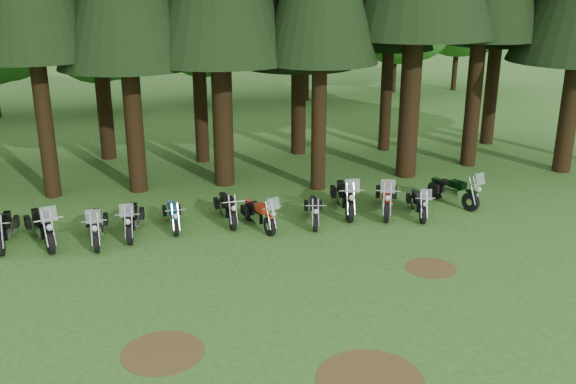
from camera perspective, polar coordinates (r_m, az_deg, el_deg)
The scene contains 20 objects.
ground at distance 16.56m, azimuth -0.95°, elevation -9.10°, with size 120.00×120.00×0.00m, color #2A601C.
decid_3 at distance 39.57m, azimuth -16.41°, elevation 13.31°, with size 6.12×5.95×7.65m.
decid_4 at distance 41.03m, azimuth -7.29°, elevation 13.86°, with size 5.93×5.76×7.41m.
decid_5 at distance 41.66m, azimuth 2.31°, elevation 16.63°, with size 8.45×8.21×10.56m.
decid_6 at distance 45.16m, azimuth 10.13°, elevation 15.21°, with size 7.06×6.86×8.82m.
dirt_patch_0 at distance 14.51m, azimuth -11.06°, elevation -13.82°, with size 1.80×1.80×0.01m, color #4C3D1E.
dirt_patch_1 at distance 18.39m, azimuth 12.58°, elevation -6.60°, with size 1.40×1.40×0.01m, color #4C3D1E.
dirt_patch_2 at distance 13.54m, azimuth 7.34°, elevation -16.21°, with size 2.20×2.20×0.01m, color #4C3D1E.
motorcycle_0 at distance 21.05m, azimuth -23.91°, elevation -3.16°, with size 0.32×2.25×0.92m.
motorcycle_1 at distance 20.65m, azimuth -20.97°, elevation -3.01°, with size 1.06×2.44×1.56m.
motorcycle_2 at distance 20.30m, azimuth -16.65°, elevation -3.04°, with size 0.43×2.27×1.43m.
motorcycle_3 at distance 20.57m, azimuth -13.71°, elevation -2.51°, with size 0.53×2.23×1.40m.
motorcycle_4 at distance 20.88m, azimuth -10.16°, elevation -2.13°, with size 0.29×1.95×0.79m.
motorcycle_5 at distance 21.15m, azimuth -5.39°, elevation -1.51°, with size 0.35×2.17×0.88m.
motorcycle_6 at distance 20.56m, azimuth -2.56°, elevation -2.06°, with size 0.79×2.10×1.33m.
motorcycle_7 at distance 20.96m, azimuth 2.33°, elevation -1.74°, with size 0.56×1.95×0.80m.
motorcycle_8 at distance 21.90m, azimuth 5.09°, elevation -0.56°, with size 0.68×2.53×1.59m.
motorcycle_9 at distance 22.05m, azimuth 8.74°, elevation -0.59°, with size 1.19×2.42×1.56m.
motorcycle_10 at distance 22.01m, azimuth 11.54°, elevation -1.07°, with size 0.70×2.01×1.27m.
motorcycle_11 at distance 23.35m, azimuth 14.49°, elevation 0.01°, with size 1.11×2.22×1.44m.
Camera 1 is at (-3.25, -14.29, 7.72)m, focal length 40.00 mm.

